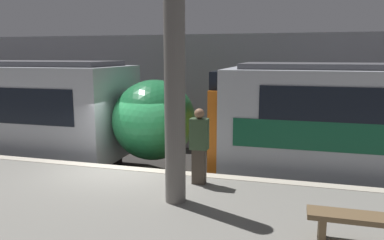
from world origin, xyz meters
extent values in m
plane|color=#33302D|center=(0.00, 0.00, 0.00)|extent=(120.00, 120.00, 0.00)
cube|color=gray|center=(0.00, -2.17, 0.54)|extent=(40.00, 4.35, 1.07)
cube|color=beige|center=(0.00, -0.15, 1.08)|extent=(40.00, 0.30, 0.01)
cube|color=#939399|center=(0.00, 6.31, 2.29)|extent=(50.00, 0.15, 4.58)
cylinder|color=slate|center=(1.94, -1.78, 2.91)|extent=(0.38, 0.38, 3.68)
ellipsoid|color=#238447|center=(-0.02, 2.21, 1.87)|extent=(2.42, 2.84, 2.39)
sphere|color=#F2EFCC|center=(0.93, 2.21, 1.44)|extent=(0.20, 0.20, 0.20)
cube|color=orange|center=(2.09, 2.21, 1.78)|extent=(0.25, 3.03, 2.28)
cube|color=black|center=(2.09, 2.21, 2.92)|extent=(0.25, 2.72, 0.91)
sphere|color=#EA4C42|center=(1.94, 1.51, 1.39)|extent=(0.18, 0.18, 0.18)
sphere|color=#EA4C42|center=(1.94, 2.90, 1.39)|extent=(0.18, 0.18, 0.18)
cube|color=#473D33|center=(2.12, -0.71, 1.45)|extent=(0.28, 0.20, 0.75)
cube|color=#3D5638|center=(2.12, -0.71, 2.15)|extent=(0.38, 0.24, 0.66)
sphere|color=#9E7051|center=(2.12, -0.71, 2.59)|extent=(0.21, 0.21, 0.21)
cube|color=brown|center=(4.51, -2.61, 1.28)|extent=(0.10, 0.32, 0.41)
cube|color=brown|center=(5.03, -2.61, 1.48)|extent=(1.50, 0.40, 0.08)
camera|label=1|loc=(4.03, -8.14, 3.80)|focal=35.00mm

